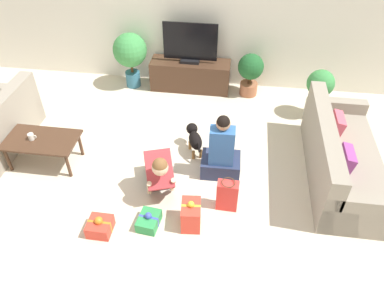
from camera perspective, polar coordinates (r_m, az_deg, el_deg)
ground_plane at (r=5.10m, az=-5.80°, el=-5.11°), size 16.00×16.00×0.00m
wall_back at (r=6.60m, az=-1.36°, el=19.62°), size 8.40×0.06×2.60m
sofa_right at (r=5.28m, az=21.58°, el=-2.09°), size 0.85×2.07×0.83m
coffee_table at (r=5.45m, az=-21.93°, el=0.31°), size 0.97×0.56×0.42m
tv_console at (r=6.75m, az=-0.26°, el=10.43°), size 1.39×0.44×0.53m
tv at (r=6.49m, az=-0.28°, el=14.85°), size 0.92×0.20×0.70m
potted_plant_corner_right at (r=6.24m, az=18.77°, el=7.75°), size 0.42×0.42×0.81m
potted_plant_back_left at (r=6.74m, az=-9.40°, el=13.58°), size 0.59×0.59×0.99m
potted_plant_back_right at (r=6.57m, az=8.89°, el=10.92°), size 0.44×0.44×0.76m
person_kneeling at (r=4.70m, az=-5.11°, el=-4.08°), size 0.54×0.81×0.77m
person_sitting at (r=4.92m, az=4.48°, el=-1.46°), size 0.53×0.49×0.97m
dog at (r=5.33m, az=0.37°, el=0.97°), size 0.31×0.55×0.36m
gift_box_a at (r=4.55m, az=-13.85°, el=-12.06°), size 0.27×0.28×0.24m
gift_box_b at (r=4.52m, az=-6.60°, el=-11.53°), size 0.27×0.33×0.21m
gift_box_c at (r=4.43m, az=-0.16°, el=-10.72°), size 0.25×0.33×0.39m
gift_bag_a at (r=4.59m, az=5.41°, el=-7.79°), size 0.26×0.17×0.44m
mug at (r=5.44m, az=-23.29°, el=1.03°), size 0.12×0.08×0.09m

